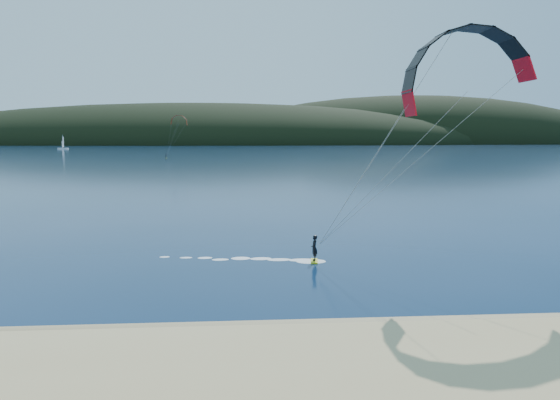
% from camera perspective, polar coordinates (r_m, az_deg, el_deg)
% --- Properties ---
extents(ground, '(1800.00, 1800.00, 0.00)m').
position_cam_1_polar(ground, '(19.30, -7.33, -18.52)').
color(ground, '#08203C').
rests_on(ground, ground).
extents(wet_sand, '(220.00, 2.50, 0.10)m').
position_cam_1_polar(wet_sand, '(23.43, -6.73, -13.75)').
color(wet_sand, '#8C7951').
rests_on(wet_sand, ground).
extents(headland, '(1200.00, 310.00, 140.00)m').
position_cam_1_polar(headland, '(762.79, -4.32, 5.92)').
color(headland, black).
rests_on(headland, ground).
extents(kitesurfer_near, '(23.52, 6.18, 14.43)m').
position_cam_1_polar(kitesurfer_near, '(34.45, 18.45, 10.21)').
color(kitesurfer_near, yellow).
rests_on(kitesurfer_near, ground).
extents(kitesurfer_far, '(10.10, 7.80, 15.95)m').
position_cam_1_polar(kitesurfer_far, '(222.44, -10.66, 7.91)').
color(kitesurfer_far, yellow).
rests_on(kitesurfer_far, ground).
extents(sailboat, '(7.63, 4.95, 10.93)m').
position_cam_1_polar(sailboat, '(433.71, -21.98, 5.10)').
color(sailboat, white).
rests_on(sailboat, ground).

